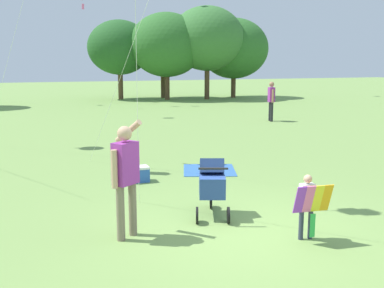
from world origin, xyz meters
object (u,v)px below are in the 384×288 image
(child_with_butterfly_kite, at_px, (308,201))
(picnic_blanket, at_px, (209,170))
(person_red_shirt, at_px, (271,98))
(stroller, at_px, (212,182))
(person_adult_flyer, at_px, (125,171))
(cooler_box, at_px, (139,174))

(child_with_butterfly_kite, bearing_deg, picnic_blanket, 84.83)
(child_with_butterfly_kite, distance_m, person_red_shirt, 14.22)
(child_with_butterfly_kite, distance_m, picnic_blanket, 4.69)
(stroller, xyz_separation_m, picnic_blanket, (1.31, 3.09, -0.60))
(person_adult_flyer, relative_size, picnic_blanket, 1.41)
(child_with_butterfly_kite, xyz_separation_m, picnic_blanket, (0.42, 4.63, -0.60))
(stroller, bearing_deg, cooler_box, 102.79)
(child_with_butterfly_kite, xyz_separation_m, person_red_shirt, (6.92, 12.41, 0.46))
(child_with_butterfly_kite, relative_size, picnic_blanket, 0.78)
(person_adult_flyer, distance_m, stroller, 1.75)
(person_red_shirt, distance_m, cooler_box, 11.77)
(stroller, height_order, cooler_box, stroller)
(person_adult_flyer, height_order, cooler_box, person_adult_flyer)
(stroller, relative_size, person_red_shirt, 0.62)
(person_adult_flyer, xyz_separation_m, person_red_shirt, (9.43, 11.32, 0.02))
(child_with_butterfly_kite, distance_m, cooler_box, 4.51)
(person_red_shirt, bearing_deg, picnic_blanket, -129.87)
(stroller, bearing_deg, child_with_butterfly_kite, -60.11)
(cooler_box, bearing_deg, person_adult_flyer, -107.95)
(picnic_blanket, bearing_deg, cooler_box, -168.21)
(person_red_shirt, height_order, cooler_box, person_red_shirt)
(person_adult_flyer, distance_m, person_red_shirt, 14.74)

